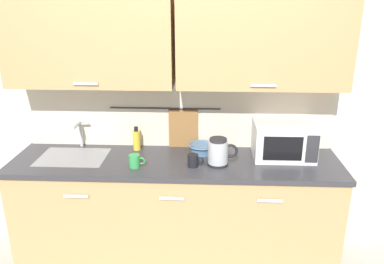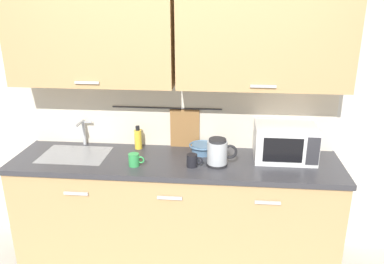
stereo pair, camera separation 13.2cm
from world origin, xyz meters
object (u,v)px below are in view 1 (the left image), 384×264
object	(u,v)px
electric_kettle	(219,152)
mixing_bowl	(202,148)
mug_near_sink	(135,161)
dish_soap_bottle	(137,140)
microwave	(284,140)
mug_by_kettle	(193,160)

from	to	relation	value
electric_kettle	mixing_bowl	distance (m)	0.26
mixing_bowl	mug_near_sink	bearing A→B (deg)	-149.45
dish_soap_bottle	electric_kettle	bearing A→B (deg)	-22.09
microwave	mixing_bowl	bearing A→B (deg)	176.53
dish_soap_bottle	mixing_bowl	bearing A→B (deg)	-5.59
electric_kettle	microwave	bearing A→B (deg)	19.36
microwave	mug_near_sink	bearing A→B (deg)	-167.54
microwave	mixing_bowl	distance (m)	0.64
dish_soap_bottle	mug_by_kettle	size ratio (longest dim) A/B	1.63
mug_by_kettle	mug_near_sink	bearing A→B (deg)	-176.09
mug_near_sink	mixing_bowl	world-z (taller)	mug_near_sink
mug_near_sink	mug_by_kettle	world-z (taller)	same
microwave	electric_kettle	xyz separation A→B (m)	(-0.51, -0.18, -0.03)
dish_soap_bottle	mug_near_sink	bearing A→B (deg)	-82.01
electric_kettle	mug_near_sink	size ratio (longest dim) A/B	1.89
electric_kettle	mug_near_sink	world-z (taller)	electric_kettle
microwave	dish_soap_bottle	distance (m)	1.17
electric_kettle	mixing_bowl	bearing A→B (deg)	120.85
electric_kettle	dish_soap_bottle	world-z (taller)	electric_kettle
mug_near_sink	mug_by_kettle	size ratio (longest dim) A/B	1.00
mug_near_sink	dish_soap_bottle	bearing A→B (deg)	97.99
mixing_bowl	mug_by_kettle	world-z (taller)	mug_by_kettle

